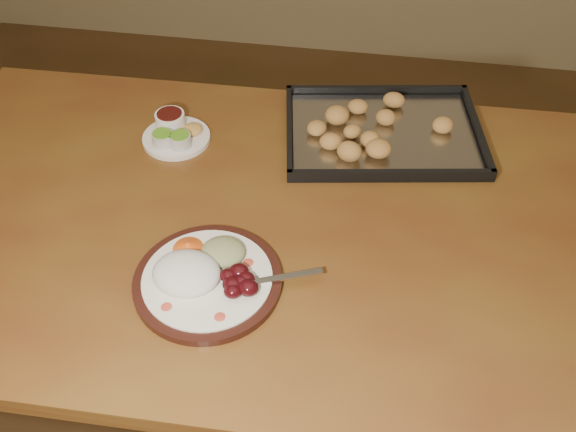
# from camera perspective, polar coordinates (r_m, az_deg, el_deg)

# --- Properties ---
(dining_table) EXTENTS (1.52, 0.93, 0.75)m
(dining_table) POSITION_cam_1_polar(r_m,az_deg,el_deg) (1.35, -2.69, -3.02)
(dining_table) COLOR brown
(dining_table) RESTS_ON ground
(dinner_plate) EXTENTS (0.34, 0.27, 0.06)m
(dinner_plate) POSITION_cam_1_polar(r_m,az_deg,el_deg) (1.16, -7.39, -5.27)
(dinner_plate) COLOR black
(dinner_plate) RESTS_ON dining_table
(condiment_saucer) EXTENTS (0.15, 0.15, 0.05)m
(condiment_saucer) POSITION_cam_1_polar(r_m,az_deg,el_deg) (1.47, -10.06, 7.32)
(condiment_saucer) COLOR white
(condiment_saucer) RESTS_ON dining_table
(baking_tray) EXTENTS (0.48, 0.39, 0.05)m
(baking_tray) POSITION_cam_1_polar(r_m,az_deg,el_deg) (1.48, 8.40, 7.53)
(baking_tray) COLOR black
(baking_tray) RESTS_ON dining_table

